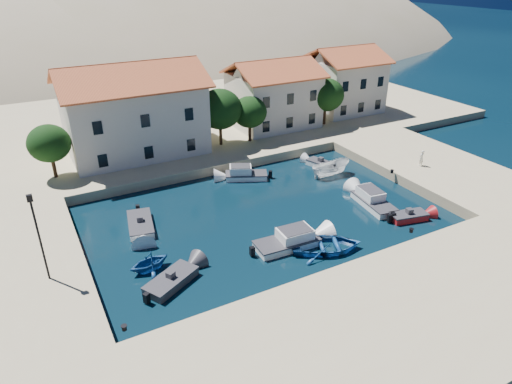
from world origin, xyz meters
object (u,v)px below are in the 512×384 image
cabin_cruiser_south (287,242)px  rowboat_south (326,250)px  building_right (344,79)px  lamppost (37,230)px  building_left (133,108)px  boat_east (330,175)px  pedestrian (421,158)px  building_mid (273,92)px  cabin_cruiser_east (374,202)px

cabin_cruiser_south → rowboat_south: (2.42, -1.80, -0.48)m
building_right → lamppost: 46.98m
building_left → boat_east: bearing=-40.3°
boat_east → pedestrian: pedestrian is taller
lamppost → boat_east: 28.85m
rowboat_south → pedestrian: pedestrian is taller
building_left → building_mid: building_left is taller
cabin_cruiser_east → building_mid: bearing=1.9°
building_left → lamppost: bearing=-119.9°
cabin_cruiser_east → lamppost: bearing=95.5°
building_left → boat_east: building_left is taller
lamppost → cabin_cruiser_east: 27.54m
building_right → boat_east: size_ratio=2.12×
lamppost → cabin_cruiser_south: bearing=-10.3°
building_mid → building_right: size_ratio=1.11×
lamppost → cabin_cruiser_south: (16.72, -3.05, -4.28)m
building_mid → pedestrian: building_mid is taller
boat_east → building_right: bearing=-40.0°
building_left → pedestrian: 30.75m
pedestrian → lamppost: bearing=-11.3°
building_mid → boat_east: 15.79m
lamppost → boat_east: bearing=12.6°
pedestrian → cabin_cruiser_east: bearing=5.0°
lamppost → boat_east: lamppost is taller
building_right → pedestrian: bearing=-105.1°
cabin_cruiser_south → pedestrian: bearing=17.8°
cabin_cruiser_south → cabin_cruiser_east: same height
cabin_cruiser_south → pedestrian: 20.08m
cabin_cruiser_east → boat_east: (0.59, 7.34, -0.48)m
cabin_cruiser_east → boat_east: cabin_cruiser_east is taller
building_right → pedestrian: size_ratio=5.60×
boat_east → cabin_cruiser_east: bearing=176.3°
building_mid → rowboat_south: size_ratio=1.92×
lamppost → pedestrian: size_ratio=3.69×
building_mid → building_right: bearing=4.8°
building_left → rowboat_south: (7.64, -24.85, -5.94)m
building_mid → boat_east: bearing=-96.7°
building_mid → building_right: building_right is taller
lamppost → rowboat_south: size_ratio=1.14×
building_left → boat_east: size_ratio=3.30×
cabin_cruiser_east → cabin_cruiser_south: bearing=108.2°
building_left → pedestrian: bearing=-36.2°
cabin_cruiser_east → pedestrian: 9.56m
building_right → cabin_cruiser_east: 27.67m
building_mid → boat_east: size_ratio=2.36×
cabin_cruiser_east → pedestrian: size_ratio=3.04×
lamppost → rowboat_south: lamppost is taller
building_right → cabin_cruiser_south: 35.59m
lamppost → cabin_cruiser_east: lamppost is taller
building_left → building_mid: bearing=3.2°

